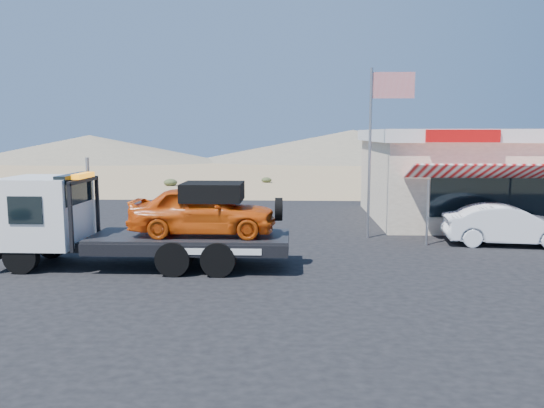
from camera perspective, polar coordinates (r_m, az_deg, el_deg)
The scene contains 7 objects.
ground at distance 15.05m, azimuth -5.46°, elevation -6.91°, with size 120.00×120.00×0.00m, color #A2805C.
asphalt_lot at distance 17.83m, azimuth 2.26°, elevation -4.54°, with size 32.00×24.00×0.02m, color black.
tow_truck at distance 15.35m, azimuth -14.17°, elevation -1.39°, with size 7.91×2.35×2.64m.
white_sedan at distance 19.51m, azimuth 24.00°, elevation -2.09°, with size 1.44×4.12×1.36m, color silver.
jerky_store at distance 24.96m, azimuth 22.26°, elevation 2.98°, with size 10.40×9.97×3.90m.
flagpole at distance 19.15m, azimuth 11.21°, elevation 7.48°, with size 1.55×0.10×6.00m.
distant_hills at distance 70.59m, azimuth -7.28°, elevation 6.05°, with size 126.00×48.00×4.20m.
Camera 1 is at (2.02, -14.43, 3.77)m, focal length 35.00 mm.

